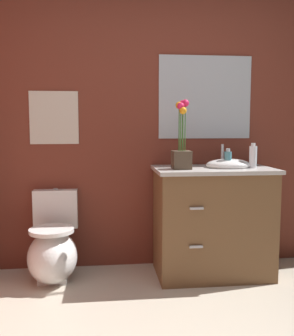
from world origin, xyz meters
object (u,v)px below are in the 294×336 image
hand_wash_bottle (253,157)px  wall_poster (54,118)px  flower_vase (182,146)px  lotion_bottle (228,159)px  wall_mirror (205,97)px  soap_bottle (253,156)px  toilet (53,250)px  vanity_cabinet (213,220)px

hand_wash_bottle → wall_poster: (-1.57, 0.35, 0.31)m
wall_poster → hand_wash_bottle: bearing=-12.4°
flower_vase → wall_poster: (-1.00, 0.36, 0.22)m
lotion_bottle → hand_wash_bottle: bearing=-3.5°
wall_mirror → wall_poster: bearing=180.0°
hand_wash_bottle → wall_mirror: 0.67m
wall_poster → wall_mirror: wall_mirror is taller
wall_poster → wall_mirror: size_ratio=0.54×
flower_vase → soap_bottle: (0.63, 0.14, -0.09)m
lotion_bottle → hand_wash_bottle: hand_wash_bottle is taller
toilet → wall_mirror: bearing=11.9°
toilet → soap_bottle: 1.78m
hand_wash_bottle → vanity_cabinet: bearing=170.2°
toilet → vanity_cabinet: (1.27, -0.03, 0.21)m
vanity_cabinet → wall_poster: size_ratio=2.44×
flower_vase → toilet: bearing=174.9°
flower_vase → wall_poster: 1.08m
hand_wash_bottle → wall_poster: bearing=167.6°
hand_wash_bottle → wall_poster: wall_poster is taller
lotion_bottle → toilet: bearing=177.2°
toilet → flower_vase: 1.29m
hand_wash_bottle → wall_mirror: wall_mirror is taller
soap_bottle → flower_vase: bearing=-167.9°
wall_poster → vanity_cabinet: bearing=-13.0°
toilet → lotion_bottle: size_ratio=4.46×
lotion_bottle → wall_poster: size_ratio=0.36×
toilet → hand_wash_bottle: 1.73m
vanity_cabinet → flower_vase: bearing=-167.1°
toilet → soap_bottle: soap_bottle is taller
flower_vase → soap_bottle: bearing=12.1°
soap_bottle → lotion_bottle: bearing=-156.2°
toilet → lotion_bottle: bearing=-2.8°
flower_vase → lotion_bottle: (0.38, 0.02, -0.10)m
soap_bottle → wall_poster: (-1.63, 0.22, 0.31)m
vanity_cabinet → hand_wash_bottle: size_ratio=5.36×
vanity_cabinet → flower_vase: 0.66m
toilet → hand_wash_bottle: size_ratio=3.50×
flower_vase → hand_wash_bottle: flower_vase is taller
flower_vase → vanity_cabinet: bearing=12.9°
wall_mirror → hand_wash_bottle: bearing=-48.8°
lotion_bottle → vanity_cabinet: bearing=158.4°
soap_bottle → wall_poster: bearing=172.2°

